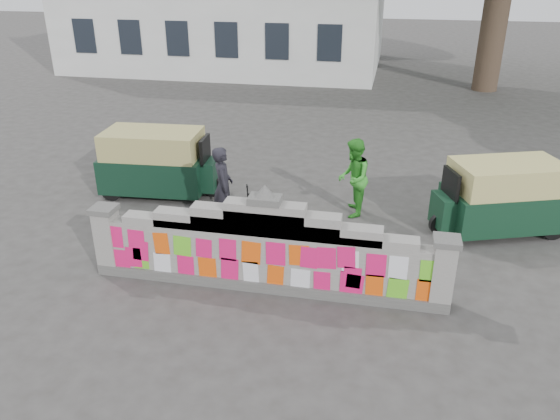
{
  "coord_description": "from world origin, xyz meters",
  "views": [
    {
      "loc": [
        1.95,
        -8.17,
        5.42
      ],
      "look_at": [
        0.05,
        1.0,
        1.1
      ],
      "focal_mm": 35.0,
      "sensor_mm": 36.0,
      "label": 1
    }
  ],
  "objects_px": {
    "cyclist_rider": "(224,198)",
    "pedestrian": "(353,178)",
    "rickshaw_left": "(157,162)",
    "cyclist_bike": "(224,213)",
    "rickshaw_right": "(501,196)"
  },
  "relations": [
    {
      "from": "cyclist_bike",
      "to": "cyclist_rider",
      "type": "xyz_separation_m",
      "value": [
        0.0,
        0.0,
        0.35
      ]
    },
    {
      "from": "pedestrian",
      "to": "rickshaw_right",
      "type": "relative_size",
      "value": 0.62
    },
    {
      "from": "rickshaw_left",
      "to": "cyclist_bike",
      "type": "bearing_deg",
      "value": -42.89
    },
    {
      "from": "pedestrian",
      "to": "rickshaw_left",
      "type": "xyz_separation_m",
      "value": [
        -4.86,
        0.27,
        -0.06
      ]
    },
    {
      "from": "cyclist_rider",
      "to": "pedestrian",
      "type": "relative_size",
      "value": 0.95
    },
    {
      "from": "cyclist_bike",
      "to": "pedestrian",
      "type": "distance_m",
      "value": 3.05
    },
    {
      "from": "rickshaw_left",
      "to": "cyclist_rider",
      "type": "bearing_deg",
      "value": -42.89
    },
    {
      "from": "cyclist_bike",
      "to": "rickshaw_right",
      "type": "xyz_separation_m",
      "value": [
        5.75,
        1.37,
        0.31
      ]
    },
    {
      "from": "cyclist_bike",
      "to": "cyclist_rider",
      "type": "distance_m",
      "value": 0.35
    },
    {
      "from": "pedestrian",
      "to": "rickshaw_left",
      "type": "distance_m",
      "value": 4.87
    },
    {
      "from": "pedestrian",
      "to": "rickshaw_left",
      "type": "bearing_deg",
      "value": -95.26
    },
    {
      "from": "cyclist_rider",
      "to": "rickshaw_right",
      "type": "height_order",
      "value": "cyclist_rider"
    },
    {
      "from": "pedestrian",
      "to": "cyclist_rider",
      "type": "bearing_deg",
      "value": -60.82
    },
    {
      "from": "rickshaw_right",
      "to": "rickshaw_left",
      "type": "bearing_deg",
      "value": -23.4
    },
    {
      "from": "pedestrian",
      "to": "cyclist_bike",
      "type": "bearing_deg",
      "value": -60.82
    }
  ]
}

